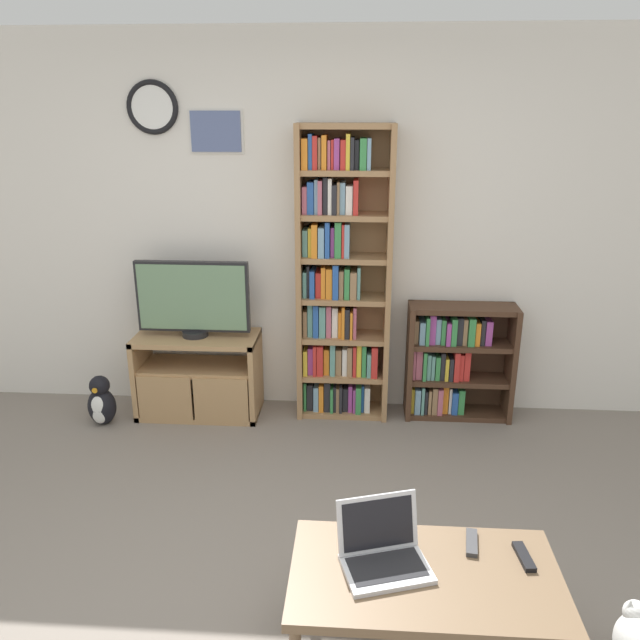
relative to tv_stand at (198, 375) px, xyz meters
The scene contains 10 objects.
wall_back 1.28m from the tv_stand, 20.05° to the left, with size 7.17×0.09×2.60m.
tv_stand is the anchor object (origin of this frame).
television 0.56m from the tv_stand, 112.88° to the left, with size 0.78×0.18×0.53m.
bookshelf_tall 1.20m from the tv_stand, ahead, with size 0.63×0.28×2.01m.
bookshelf_short 1.80m from the tv_stand, ahead, with size 0.74×0.26×0.82m.
coffee_table 2.48m from the tv_stand, 55.39° to the right, with size 1.03×0.57×0.42m.
laptop 2.36m from the tv_stand, 58.04° to the right, with size 0.39×0.35×0.24m.
remote_near_laptop 2.47m from the tv_stand, 49.22° to the right, with size 0.07×0.16×0.02m.
remote_far_from_laptop 2.65m from the tv_stand, 47.09° to the right, with size 0.06×0.16×0.02m.
penguin_figurine 0.68m from the tv_stand, 161.59° to the right, with size 0.19×0.17×0.36m.
Camera 1 is at (0.40, -1.97, 2.09)m, focal length 35.00 mm.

